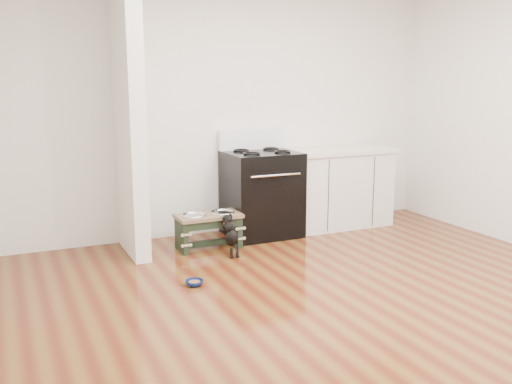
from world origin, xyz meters
The scene contains 8 objects.
ground centered at (0.00, 0.00, 0.00)m, with size 5.00×5.00×0.00m, color #4F1D0E.
room_shell centered at (0.00, 0.00, 1.62)m, with size 5.00×5.00×5.00m.
partition_wall centered at (-1.18, 2.10, 1.35)m, with size 0.15×0.80×2.70m, color silver.
oven_range centered at (0.25, 2.16, 0.48)m, with size 0.76×0.69×1.14m.
cabinet_run centered at (1.23, 2.18, 0.45)m, with size 1.24×0.64×0.91m.
dog_feeder centered at (-0.46, 1.91, 0.25)m, with size 0.65×0.35×0.37m.
puppy centered at (-0.34, 1.61, 0.22)m, with size 0.11×0.33×0.40m.
floor_bowl centered at (-0.93, 0.95, 0.02)m, with size 0.19×0.19×0.05m.
Camera 1 is at (-2.34, -3.36, 1.70)m, focal length 40.00 mm.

